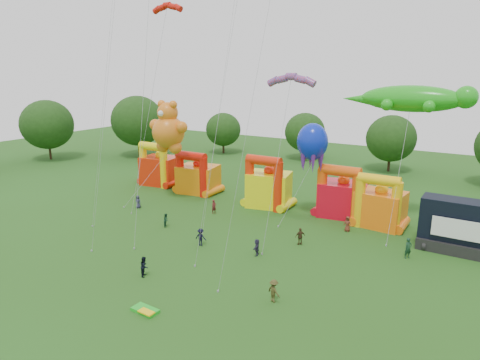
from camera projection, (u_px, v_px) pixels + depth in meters
The scene contains 24 objects.
ground at pixel (90, 309), 31.05m from camera, with size 160.00×160.00×0.00m, color #244B15.
tree_ring at pixel (78, 222), 30.61m from camera, with size 125.19×127.31×12.07m.
bouncy_castle_0 at pixel (159, 168), 64.43m from camera, with size 5.79×4.94×6.60m.
bouncy_castle_1 at pixel (197, 177), 60.14m from camera, with size 5.91×5.06×6.06m.
bouncy_castle_2 at pixel (268, 187), 53.90m from camera, with size 5.88×5.10×6.75m.
bouncy_castle_3 at pixel (342, 196), 50.34m from camera, with size 5.90×5.01×6.37m.
bouncy_castle_4 at pixel (380, 206), 47.03m from camera, with size 5.31×4.42×6.12m.
stage_trailer at pixel (465, 228), 40.15m from camera, with size 7.95×3.16×5.11m.
teddy_bear_kite at pixel (157, 155), 54.80m from camera, with size 5.95×7.92×13.26m.
gecko_kite at pixel (406, 128), 45.56m from camera, with size 14.09×11.31×15.42m.
octopus_kite at pixel (304, 169), 48.58m from camera, with size 3.54×7.18×11.13m.
parafoil_kites at pixel (151, 107), 45.55m from camera, with size 21.65×13.98×28.45m.
diamond_kites at pixel (173, 77), 39.37m from camera, with size 22.64×15.95×37.11m.
folded_kite_bundle at pixel (145, 310), 30.59m from camera, with size 2.04×1.16×0.31m.
spectator_0 at pixel (138, 202), 53.60m from camera, with size 0.80×0.52×1.64m, color #2A2945.
spectator_1 at pixel (214, 207), 51.55m from camera, with size 0.62×0.41×1.71m, color #58191B.
spectator_2 at pixel (166, 220), 47.22m from camera, with size 0.74×0.57×1.52m, color #173A26.
spectator_3 at pixel (201, 237), 42.06m from camera, with size 1.15×0.66×1.77m, color black.
spectator_4 at pixel (300, 236), 42.24m from camera, with size 1.04×0.43×1.77m, color #432E1A.
spectator_5 at pixel (257, 247), 39.86m from camera, with size 1.49×0.47×1.61m, color #2F2A46.
spectator_6 at pixel (347, 224), 45.82m from camera, with size 0.82×0.54×1.69m, color #602B1B.
spectator_7 at pixel (408, 248), 39.19m from camera, with size 0.71×0.47×1.96m, color #163822.
spectator_8 at pixel (144, 266), 35.83m from camera, with size 0.84×0.65×1.73m, color black.
spectator_9 at pixel (274, 291), 31.78m from camera, with size 1.16×0.67×1.79m, color #3E3A18.
Camera 1 is at (23.81, -17.94, 16.80)m, focal length 32.00 mm.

